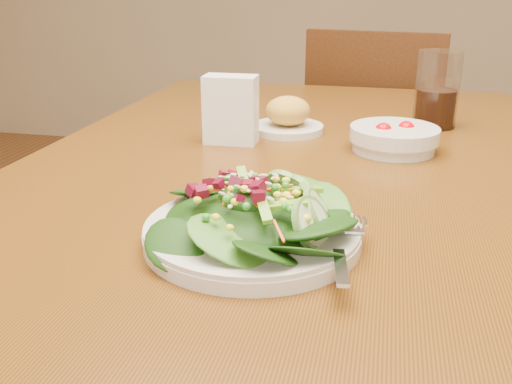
{
  "coord_description": "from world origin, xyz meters",
  "views": [
    {
      "loc": [
        0.14,
        -0.89,
        1.04
      ],
      "look_at": [
        0.0,
        -0.29,
        0.8
      ],
      "focal_mm": 40.0,
      "sensor_mm": 36.0,
      "label": 1
    }
  ],
  "objects": [
    {
      "name": "chair_far",
      "position": [
        0.12,
        0.89,
        0.47
      ],
      "size": [
        0.47,
        0.47,
        0.89
      ],
      "rotation": [
        0.0,
        0.0,
        3.0
      ],
      "color": "#3F1C0C",
      "rests_on": "ground_plane"
    },
    {
      "name": "napkin_holder",
      "position": [
        -0.13,
        0.09,
        0.81
      ],
      "size": [
        0.1,
        0.05,
        0.12
      ],
      "rotation": [
        0.0,
        0.0,
        0.03
      ],
      "color": "white",
      "rests_on": "dining_table"
    },
    {
      "name": "drinking_glass",
      "position": [
        0.24,
        0.3,
        0.81
      ],
      "size": [
        0.09,
        0.09,
        0.15
      ],
      "color": "silver",
      "rests_on": "dining_table"
    },
    {
      "name": "bread_plate",
      "position": [
        -0.04,
        0.19,
        0.78
      ],
      "size": [
        0.14,
        0.14,
        0.07
      ],
      "color": "silver",
      "rests_on": "dining_table"
    },
    {
      "name": "tomato_bowl",
      "position": [
        0.16,
        0.1,
        0.77
      ],
      "size": [
        0.15,
        0.15,
        0.05
      ],
      "color": "silver",
      "rests_on": "dining_table"
    },
    {
      "name": "salad_plate",
      "position": [
        0.01,
        -0.31,
        0.78
      ],
      "size": [
        0.26,
        0.25,
        0.07
      ],
      "rotation": [
        0.0,
        0.0,
        -0.11
      ],
      "color": "silver",
      "rests_on": "dining_table"
    },
    {
      "name": "dining_table",
      "position": [
        0.0,
        0.0,
        0.65
      ],
      "size": [
        0.9,
        1.4,
        0.75
      ],
      "color": "#61370E",
      "rests_on": "ground_plane"
    }
  ]
}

